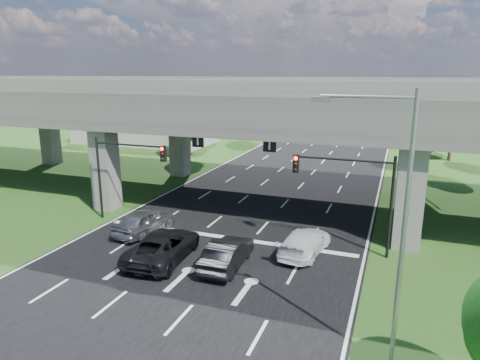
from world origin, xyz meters
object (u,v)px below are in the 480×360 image
Objects in this scene: car_white at (305,242)px; signal_right at (353,185)px; streetlight_beyond at (402,108)px; car_trailing at (163,246)px; signal_left at (123,165)px; streetlight_near at (393,214)px; car_silver at (144,221)px; car_dark at (227,253)px; streetlight_far at (401,121)px.

signal_right is at bearing -147.71° from car_white.
streetlight_beyond is 1.69× the size of car_trailing.
signal_left is 0.60× the size of streetlight_near.
car_dark is at bearing 164.67° from car_silver.
streetlight_far is (0.00, 30.00, 0.00)m from streetlight_near.
signal_left is 8.24m from car_trailing.
streetlight_far is 22.28m from car_white.
car_dark is at bearing -24.50° from signal_left.
streetlight_beyond is at bearing 90.00° from streetlight_far.
signal_right is at bearing 102.88° from streetlight_near.
signal_left is 13.71m from car_white.
car_dark is 0.96× the size of car_white.
signal_right reaches higher than car_white.
car_dark is (-6.02, -4.39, -3.37)m from signal_right.
car_silver is (-15.40, -37.64, -4.99)m from streetlight_beyond.
streetlight_beyond is 2.08× the size of car_dark.
streetlight_beyond is at bearing 90.00° from streetlight_near.
streetlight_near is at bearing 152.10° from car_trailing.
signal_left is 1.24× the size of car_silver.
streetlight_far is 27.02m from car_silver.
signal_left is at bearing 180.00° from signal_right.
car_trailing is at bearing 156.79° from streetlight_near.
car_silver is at bearing 9.91° from car_white.
car_silver is 0.97× the size of car_white.
signal_right is 8.18m from car_dark.
streetlight_near is at bearing -77.12° from signal_right.
streetlight_far is (2.27, 20.06, 1.66)m from signal_right.
car_dark is at bearing -143.94° from signal_right.
car_dark is at bearing 49.63° from car_white.
signal_left is at bearing -25.90° from car_silver.
car_dark is 0.81× the size of car_trailing.
car_dark is (-8.30, -24.44, -5.03)m from streetlight_far.
car_silver reaches higher than car_dark.
car_trailing is at bearing -154.10° from signal_right.
streetlight_far is at bearing -120.64° from car_trailing.
streetlight_far reaches higher than car_trailing.
car_silver is at bearing -125.43° from streetlight_far.
car_white is 0.84× the size of car_trailing.
streetlight_far is 16.00m from streetlight_beyond.
streetlight_near is 1.69× the size of car_trailing.
streetlight_beyond is 41.59m from car_dark.
car_white is 8.23m from car_trailing.
signal_right reaches higher than car_trailing.
car_dark is at bearing -179.01° from car_trailing.
streetlight_far is 2.00× the size of car_white.
streetlight_far and streetlight_beyond have the same top height.
car_silver is (-13.12, -1.58, -3.33)m from signal_right.
signal_right is 0.60× the size of streetlight_near.
signal_right is 36.17m from streetlight_beyond.
car_white is (-2.42, -1.12, -3.43)m from signal_right.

